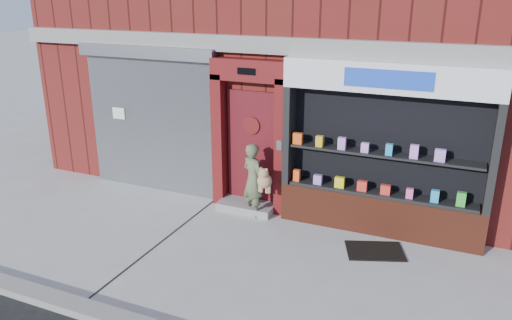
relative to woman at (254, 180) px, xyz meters
The scene contains 6 objects.
ground 1.78m from the woman, 71.36° to the right, with size 80.00×80.00×0.00m, color #9E9E99.
shutter_bay 2.70m from the woman, behind, with size 3.10×0.30×3.04m.
red_door_bay 0.84m from the woman, 125.57° to the left, with size 1.52×0.58×2.90m.
pharmacy_bay 2.37m from the woman, ahead, with size 3.50×0.41×3.00m.
woman is the anchor object (origin of this frame).
doormat 2.53m from the woman, 11.40° to the right, with size 0.92×0.64×0.02m, color black.
Camera 1 is at (2.97, -6.38, 4.10)m, focal length 35.00 mm.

